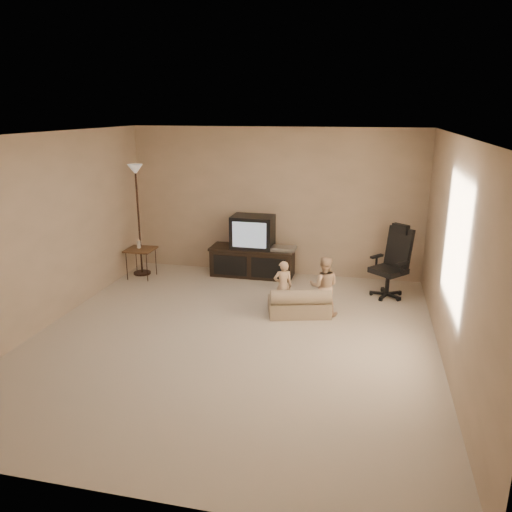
{
  "coord_description": "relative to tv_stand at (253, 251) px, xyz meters",
  "views": [
    {
      "loc": [
        1.56,
        -5.51,
        2.77
      ],
      "look_at": [
        0.16,
        0.6,
        0.92
      ],
      "focal_mm": 35.0,
      "sensor_mm": 36.0,
      "label": 1
    }
  ],
  "objects": [
    {
      "name": "floor_lamp",
      "position": [
        -1.91,
        -0.36,
        0.95
      ],
      "size": [
        0.3,
        0.3,
        1.9
      ],
      "color": "black",
      "rests_on": "floor"
    },
    {
      "name": "tv_stand",
      "position": [
        0.0,
        0.0,
        0.0
      ],
      "size": [
        1.47,
        0.55,
        1.05
      ],
      "rotation": [
        0.0,
        0.0,
        -0.01
      ],
      "color": "black",
      "rests_on": "floor"
    },
    {
      "name": "office_chair",
      "position": [
        2.29,
        -0.51,
        -0.04
      ],
      "size": [
        0.72,
        0.72,
        1.11
      ],
      "rotation": [
        0.0,
        0.0,
        -0.71
      ],
      "color": "black",
      "rests_on": "floor"
    },
    {
      "name": "room_shell",
      "position": [
        0.32,
        -2.49,
        1.08
      ],
      "size": [
        5.5,
        5.5,
        5.5
      ],
      "color": "white",
      "rests_on": "floor"
    },
    {
      "name": "toddler_left",
      "position": [
        0.78,
        -1.45,
        -0.07
      ],
      "size": [
        0.32,
        0.28,
        0.74
      ],
      "primitive_type": "imported",
      "rotation": [
        0.0,
        0.0,
        3.49
      ],
      "color": "#DDB38A",
      "rests_on": "floor"
    },
    {
      "name": "floor",
      "position": [
        0.32,
        -2.49,
        -0.44
      ],
      "size": [
        5.5,
        5.5,
        0.0
      ],
      "primitive_type": "plane",
      "color": "beige",
      "rests_on": "ground"
    },
    {
      "name": "side_table",
      "position": [
        -1.84,
        -0.52,
        0.05
      ],
      "size": [
        0.46,
        0.46,
        0.69
      ],
      "rotation": [
        0.0,
        0.0,
        0.01
      ],
      "color": "brown",
      "rests_on": "floor"
    },
    {
      "name": "toddler_right",
      "position": [
        1.35,
        -1.46,
        -0.01
      ],
      "size": [
        0.42,
        0.24,
        0.84
      ],
      "primitive_type": "imported",
      "rotation": [
        0.0,
        0.0,
        3.18
      ],
      "color": "#DDB38A",
      "rests_on": "floor"
    },
    {
      "name": "child_sofa",
      "position": [
        1.03,
        -1.57,
        -0.27
      ],
      "size": [
        0.94,
        0.68,
        0.41
      ],
      "rotation": [
        0.0,
        0.0,
        0.27
      ],
      "color": "tan",
      "rests_on": "floor"
    }
  ]
}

